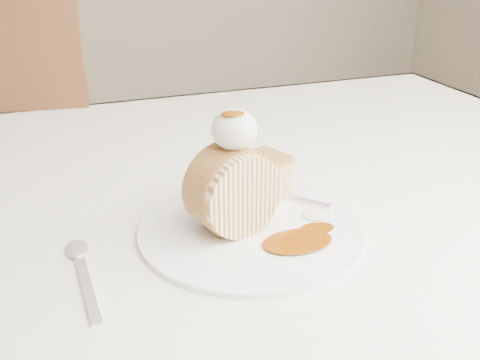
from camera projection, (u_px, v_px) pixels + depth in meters
name	position (u px, v px, depth m)	size (l,w,h in m)	color
table	(201.00, 235.00, 0.82)	(1.40, 0.90, 0.75)	silver
chair_far	(1.00, 176.00, 1.26)	(0.52, 0.52, 0.97)	brown
plate	(251.00, 228.00, 0.65)	(0.27, 0.27, 0.01)	white
roulade_slice	(233.00, 191.00, 0.62)	(0.10, 0.10, 0.06)	beige
cake_chunk	(262.00, 179.00, 0.71)	(0.06, 0.06, 0.05)	#A47E3E
whipped_cream	(234.00, 129.00, 0.59)	(0.05, 0.05, 0.05)	silver
caramel_drizzle	(233.00, 109.00, 0.58)	(0.03, 0.02, 0.01)	#6B3104
caramel_pool	(297.00, 241.00, 0.61)	(0.08, 0.05, 0.00)	#6B3104
fork	(289.00, 198.00, 0.71)	(0.02, 0.16, 0.00)	silver
spoon	(88.00, 289.00, 0.54)	(0.02, 0.15, 0.00)	silver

